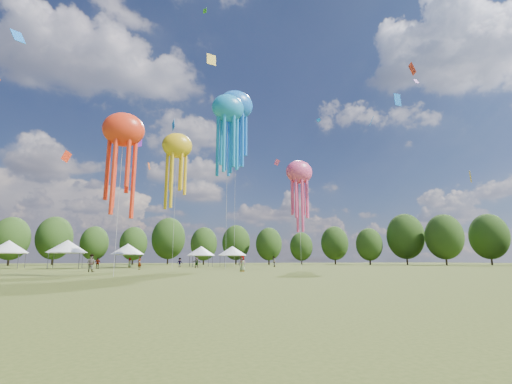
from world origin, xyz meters
name	(u,v)px	position (x,y,z in m)	size (l,w,h in m)	color
ground	(336,304)	(0.00, 0.00, 0.00)	(300.00, 300.00, 0.00)	#384416
spectator_near	(91,263)	(-9.16, 31.84, 0.89)	(0.87, 0.68, 1.79)	gray
spectators_far	(195,262)	(4.23, 48.31, 0.84)	(29.28, 29.45, 1.84)	gray
festival_tents	(131,249)	(-5.35, 55.07, 3.03)	(40.31, 12.93, 4.15)	#47474C
show_kites	(205,129)	(4.16, 42.46, 20.66)	(43.35, 32.09, 30.94)	gold
small_kites	(187,55)	(0.49, 38.34, 29.71)	(77.70, 62.31, 46.74)	gold
treeline	(140,231)	(-3.87, 62.51, 6.54)	(201.57, 95.24, 13.43)	#38281C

